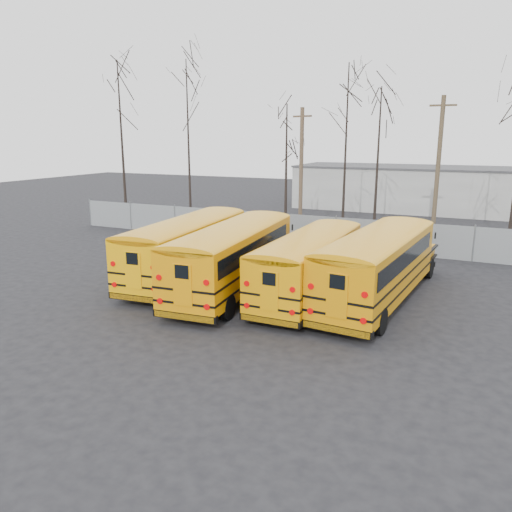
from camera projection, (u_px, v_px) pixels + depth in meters
The scene contains 14 objects.
ground at pixel (255, 305), 20.95m from camera, with size 120.00×120.00×0.00m, color black.
fence at pixel (336, 233), 31.31m from camera, with size 40.00×0.04×2.00m, color gray.
distant_building at pixel (414, 189), 47.91m from camera, with size 22.00×8.00×4.00m, color beige.
bus_a at pixel (189, 243), 24.56m from camera, with size 3.46×11.14×3.07m.
bus_b at pixel (235, 252), 22.52m from camera, with size 3.47×11.37×3.14m.
bus_c at pixel (311, 259), 21.73m from camera, with size 2.39×10.34×2.89m.
bus_d at pixel (380, 260), 20.95m from camera, with size 3.54×11.33×3.12m.
utility_pole_left at pixel (301, 172), 34.32m from camera, with size 1.51×0.65×8.80m.
utility_pole_right at pixel (438, 168), 32.94m from camera, with size 1.69×0.29×9.48m.
tree_0 at pixel (122, 145), 38.76m from camera, with size 0.26×0.26×12.49m, color black.
tree_1 at pixel (189, 143), 40.12m from camera, with size 0.26×0.26×12.76m, color black.
tree_2 at pixel (286, 169), 36.11m from camera, with size 0.26×0.26×9.14m, color black.
tree_3 at pixel (346, 151), 35.15m from camera, with size 0.26×0.26×11.80m, color black.
tree_4 at pixel (378, 163), 35.00m from camera, with size 0.26×0.26×10.21m, color black.
Camera 1 is at (8.38, -18.04, 6.92)m, focal length 35.00 mm.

